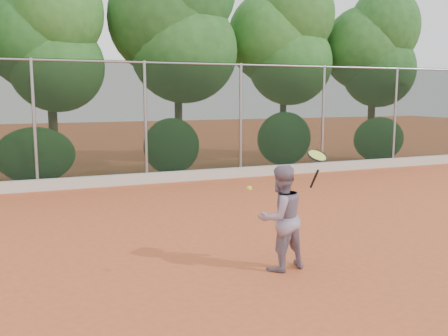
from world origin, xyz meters
name	(u,v)px	position (x,y,z in m)	size (l,w,h in m)	color
ground	(247,251)	(0.00, 0.00, 0.00)	(80.00, 80.00, 0.00)	#BD552C
concrete_curb	(148,178)	(0.00, 6.82, 0.15)	(24.00, 0.20, 0.30)	beige
tennis_player	(281,218)	(0.10, -0.94, 0.78)	(0.75, 0.59, 1.55)	gray
chainlink_fence	(146,119)	(0.00, 7.00, 1.86)	(24.09, 0.09, 3.50)	black
foliage_backdrop	(112,35)	(-0.55, 8.98, 4.40)	(23.70, 3.63, 7.55)	#422819
tennis_racket	(317,158)	(0.58, -1.11, 1.65)	(0.35, 0.33, 0.59)	black
tennis_ball_in_flight	(249,188)	(-0.64, -1.44, 1.35)	(0.07, 0.07, 0.07)	#D0E634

